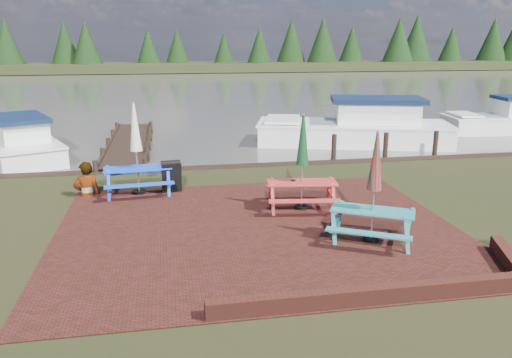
{
  "coord_description": "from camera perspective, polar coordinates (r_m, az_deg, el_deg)",
  "views": [
    {
      "loc": [
        -1.94,
        -9.46,
        4.14
      ],
      "look_at": [
        0.08,
        1.72,
        1.0
      ],
      "focal_mm": 35.0,
      "sensor_mm": 36.0,
      "label": 1
    }
  ],
  "objects": [
    {
      "name": "person",
      "position": [
        14.33,
        -19.02,
        1.83
      ],
      "size": [
        0.8,
        0.61,
        1.95
      ],
      "primitive_type": "imported",
      "rotation": [
        0.0,
        0.0,
        3.37
      ],
      "color": "gray",
      "rests_on": "ground"
    },
    {
      "name": "picnic_table_teal",
      "position": [
        10.76,
        13.24,
        -2.88
      ],
      "size": [
        2.23,
        2.16,
        2.37
      ],
      "rotation": [
        0.0,
        0.0,
        -0.51
      ],
      "color": "teal",
      "rests_on": "ground"
    },
    {
      "name": "jetty",
      "position": [
        21.18,
        -14.31,
        4.02
      ],
      "size": [
        1.76,
        9.08,
        1.0
      ],
      "color": "black",
      "rests_on": "ground"
    },
    {
      "name": "boat_near",
      "position": [
        22.17,
        11.5,
        5.6
      ],
      "size": [
        8.67,
        4.98,
        2.22
      ],
      "rotation": [
        0.0,
        0.0,
        1.29
      ],
      "color": "white",
      "rests_on": "ground"
    },
    {
      "name": "ground",
      "position": [
        10.51,
        1.25,
        -7.76
      ],
      "size": [
        120.0,
        120.0,
        0.0
      ],
      "primitive_type": "plane",
      "color": "black",
      "rests_on": "ground"
    },
    {
      "name": "far_treeline",
      "position": [
        75.49,
        -9.06,
        14.63
      ],
      "size": [
        120.0,
        10.0,
        8.1
      ],
      "color": "black",
      "rests_on": "ground"
    },
    {
      "name": "water",
      "position": [
        46.68,
        -7.94,
        10.23
      ],
      "size": [
        120.0,
        60.0,
        0.02
      ],
      "primitive_type": "cube",
      "color": "#4C4841",
      "rests_on": "ground"
    },
    {
      "name": "picnic_table_blue",
      "position": [
        14.16,
        -13.42,
        1.77
      ],
      "size": [
        1.98,
        1.79,
        2.54
      ],
      "rotation": [
        0.0,
        0.0,
        0.09
      ],
      "color": "blue",
      "rests_on": "ground"
    },
    {
      "name": "chalkboard",
      "position": [
        14.23,
        -9.62,
        0.24
      ],
      "size": [
        0.57,
        0.58,
        0.88
      ],
      "rotation": [
        0.0,
        0.0,
        0.12
      ],
      "color": "black",
      "rests_on": "ground"
    },
    {
      "name": "boat_jetty",
      "position": [
        21.26,
        -25.34,
        3.71
      ],
      "size": [
        4.53,
        6.67,
        1.84
      ],
      "rotation": [
        0.0,
        0.0,
        0.41
      ],
      "color": "white",
      "rests_on": "ground"
    },
    {
      "name": "picnic_table_red",
      "position": [
        12.56,
        5.27,
        0.21
      ],
      "size": [
        1.95,
        1.78,
        2.42
      ],
      "rotation": [
        0.0,
        0.0,
        -0.14
      ],
      "color": "#C53532",
      "rests_on": "ground"
    },
    {
      "name": "paving",
      "position": [
        11.41,
        0.25,
        -5.76
      ],
      "size": [
        9.0,
        7.5,
        0.02
      ],
      "primitive_type": "cube",
      "color": "#351811",
      "rests_on": "ground"
    },
    {
      "name": "brick_wall",
      "position": [
        9.07,
        18.16,
        -11.49
      ],
      "size": [
        6.21,
        1.79,
        0.3
      ],
      "color": "#4C1E16",
      "rests_on": "ground"
    }
  ]
}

